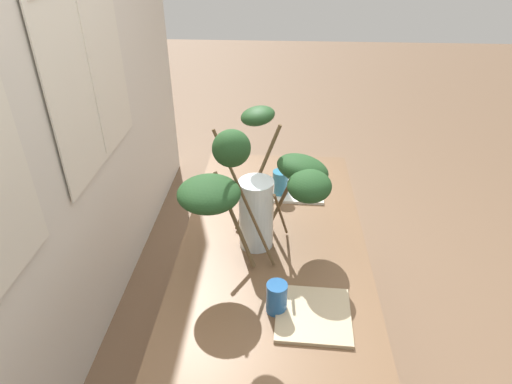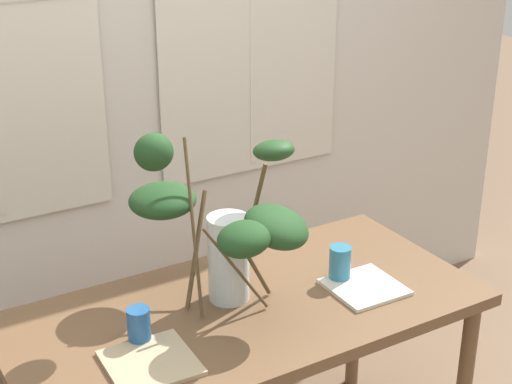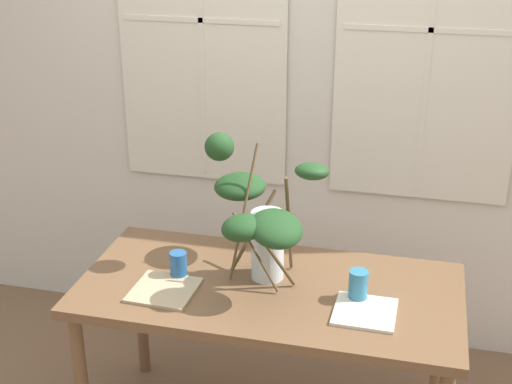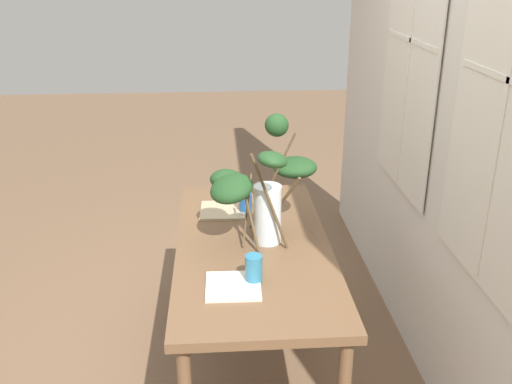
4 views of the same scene
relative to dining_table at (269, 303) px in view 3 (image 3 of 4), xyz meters
name	(u,v)px [view 3 (image 3 of 4)]	position (x,y,z in m)	size (l,w,h in m)	color
back_wall_with_windows	(314,43)	(0.00, 0.94, 0.87)	(4.05, 0.14, 3.10)	beige
dining_table	(269,303)	(0.00, 0.00, 0.00)	(1.53, 0.74, 0.77)	brown
vase_with_branches	(259,216)	(-0.06, 0.05, 0.36)	(0.54, 0.62, 0.61)	silver
drinking_glass_blue_left	(178,265)	(-0.37, -0.02, 0.14)	(0.07, 0.07, 0.11)	#235693
drinking_glass_blue_right	(358,286)	(0.36, -0.02, 0.14)	(0.07, 0.07, 0.13)	teal
plate_square_left	(164,290)	(-0.39, -0.14, 0.09)	(0.25, 0.25, 0.01)	tan
plate_square_right	(365,312)	(0.39, -0.11, 0.09)	(0.23, 0.23, 0.01)	silver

